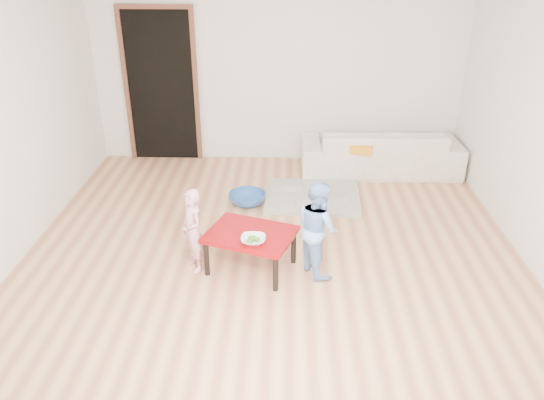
{
  "coord_description": "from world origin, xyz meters",
  "views": [
    {
      "loc": [
        0.13,
        -4.68,
        2.87
      ],
      "look_at": [
        0.0,
        -0.2,
        0.65
      ],
      "focal_mm": 35.0,
      "sensor_mm": 36.0,
      "label": 1
    }
  ],
  "objects_px": {
    "child_pink": "(193,231)",
    "child_blue": "(318,228)",
    "red_table": "(251,251)",
    "bowl": "(253,240)",
    "sofa": "(380,150)",
    "basin": "(247,199)"
  },
  "relations": [
    {
      "from": "child_pink",
      "to": "bowl",
      "type": "bearing_deg",
      "value": 41.75
    },
    {
      "from": "red_table",
      "to": "basin",
      "type": "bearing_deg",
      "value": 95.64
    },
    {
      "from": "red_table",
      "to": "child_pink",
      "type": "bearing_deg",
      "value": -178.29
    },
    {
      "from": "sofa",
      "to": "basin",
      "type": "relative_size",
      "value": 4.77
    },
    {
      "from": "sofa",
      "to": "basin",
      "type": "height_order",
      "value": "sofa"
    },
    {
      "from": "basin",
      "to": "red_table",
      "type": "bearing_deg",
      "value": -84.36
    },
    {
      "from": "bowl",
      "to": "red_table",
      "type": "bearing_deg",
      "value": 102.1
    },
    {
      "from": "sofa",
      "to": "basin",
      "type": "xyz_separation_m",
      "value": [
        -1.72,
        -1.06,
        -0.24
      ]
    },
    {
      "from": "child_pink",
      "to": "child_blue",
      "type": "distance_m",
      "value": 1.17
    },
    {
      "from": "red_table",
      "to": "bowl",
      "type": "xyz_separation_m",
      "value": [
        0.04,
        -0.18,
        0.23
      ]
    },
    {
      "from": "bowl",
      "to": "child_blue",
      "type": "relative_size",
      "value": 0.24
    },
    {
      "from": "child_blue",
      "to": "basin",
      "type": "distance_m",
      "value": 1.64
    },
    {
      "from": "basin",
      "to": "sofa",
      "type": "bearing_deg",
      "value": 31.54
    },
    {
      "from": "bowl",
      "to": "child_blue",
      "type": "distance_m",
      "value": 0.61
    },
    {
      "from": "red_table",
      "to": "child_pink",
      "type": "relative_size",
      "value": 0.95
    },
    {
      "from": "child_blue",
      "to": "basin",
      "type": "relative_size",
      "value": 2.1
    },
    {
      "from": "child_blue",
      "to": "red_table",
      "type": "bearing_deg",
      "value": 61.96
    },
    {
      "from": "child_pink",
      "to": "basin",
      "type": "height_order",
      "value": "child_pink"
    },
    {
      "from": "basin",
      "to": "bowl",
      "type": "bearing_deg",
      "value": -83.61
    },
    {
      "from": "bowl",
      "to": "child_pink",
      "type": "relative_size",
      "value": 0.27
    },
    {
      "from": "sofa",
      "to": "child_pink",
      "type": "bearing_deg",
      "value": 47.92
    },
    {
      "from": "child_pink",
      "to": "child_blue",
      "type": "height_order",
      "value": "child_blue"
    }
  ]
}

